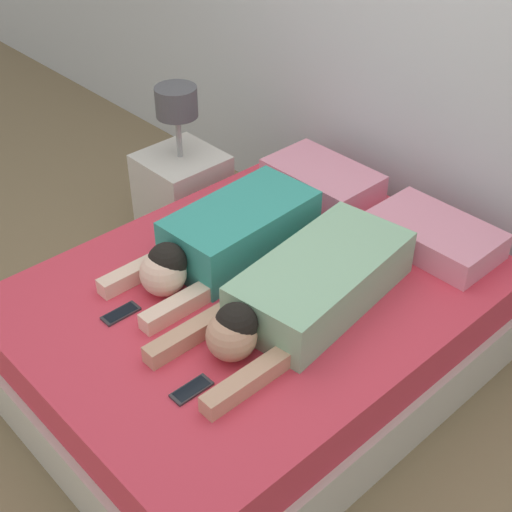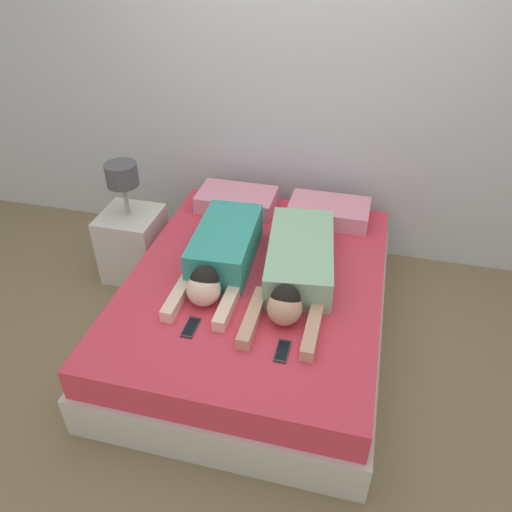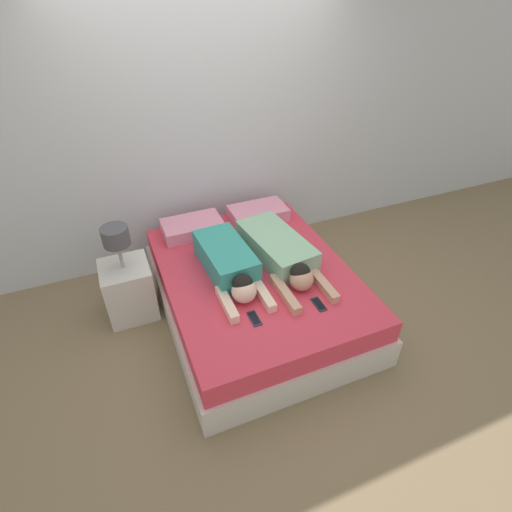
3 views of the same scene
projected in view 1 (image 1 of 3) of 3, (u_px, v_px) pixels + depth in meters
The scene contains 10 objects.
ground_plane at pixel (256, 364), 3.25m from camera, with size 12.00×12.00×0.00m, color #7F6B4C.
wall_back at pixel (448, 24), 3.10m from camera, with size 12.00×0.06×2.60m.
bed at pixel (256, 327), 3.11m from camera, with size 1.56×1.99×0.46m.
pillow_head_left at pixel (322, 179), 3.55m from camera, with size 0.56×0.34×0.12m.
pillow_head_right at pixel (434, 235), 3.15m from camera, with size 0.56×0.34×0.12m.
person_left at pixel (225, 238), 3.05m from camera, with size 0.38×0.98×0.23m.
person_right at pixel (305, 290), 2.79m from camera, with size 0.48×1.16×0.22m.
cell_phone_left at pixel (121, 313), 2.82m from camera, with size 0.06×0.15×0.01m.
cell_phone_right at pixel (192, 390), 2.49m from camera, with size 0.06×0.15×0.01m.
nightstand at pixel (183, 190), 3.90m from camera, with size 0.41×0.41×0.90m.
Camera 1 is at (1.70, -1.58, 2.32)m, focal length 50.00 mm.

